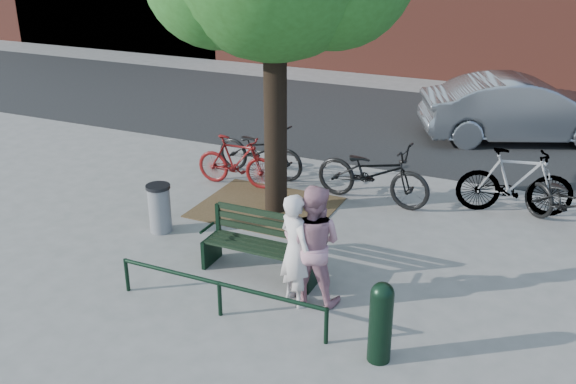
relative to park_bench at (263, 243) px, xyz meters
The scene contains 15 objects.
ground 0.49m from the park_bench, 90.00° to the right, with size 90.00×90.00×0.00m, color gray.
dirt_pit 2.39m from the park_bench, 115.24° to the left, with size 2.40×2.00×0.02m, color brown.
road 8.43m from the park_bench, 90.00° to the left, with size 40.00×7.00×0.01m, color black.
park_bench is the anchor object (origin of this frame).
guard_railing 1.28m from the park_bench, 90.00° to the right, with size 3.06×0.06×0.51m.
person_left 1.00m from the park_bench, 36.22° to the right, with size 0.58×0.38×1.59m, color beige.
person_right 1.10m from the park_bench, 23.24° to the right, with size 0.82×0.64×1.69m, color #B37B89.
bollard 2.55m from the park_bench, 31.05° to the right, with size 0.28×0.28×1.04m.
litter_bin 2.25m from the park_bench, 166.62° to the left, with size 0.41×0.41×0.83m.
bicycle_a 4.05m from the park_bench, 117.36° to the left, with size 0.70×2.01×1.05m, color black.
bicycle_b 3.50m from the park_bench, 125.02° to the left, with size 0.48×1.69×1.02m, color #610E0D.
bicycle_c 3.26m from the park_bench, 78.12° to the left, with size 0.77×2.20×1.16m, color black.
bicycle_d 4.86m from the park_bench, 50.22° to the left, with size 0.57×2.00×1.20m, color gray.
bicycle_e 5.23m from the park_bench, 39.48° to the left, with size 0.67×1.93×1.01m, color black.
parked_car 8.66m from the park_bench, 71.46° to the left, with size 1.63×4.66×1.54m, color gray.
Camera 1 is at (3.81, -7.41, 4.77)m, focal length 40.00 mm.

